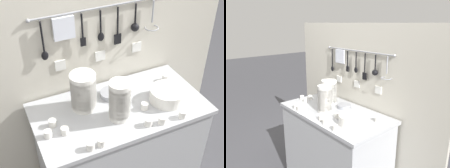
% 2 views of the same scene
% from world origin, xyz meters
% --- Properties ---
extents(counter, '(1.11, 0.58, 0.91)m').
position_xyz_m(counter, '(0.00, 0.00, 0.45)').
color(counter, '#ADAFB5').
rests_on(counter, ground).
extents(back_wall, '(1.91, 0.11, 1.73)m').
position_xyz_m(back_wall, '(-0.00, 0.33, 0.87)').
color(back_wall, beige).
rests_on(back_wall, ground).
extents(bowl_stack_short_front, '(0.13, 0.13, 0.26)m').
position_xyz_m(bowl_stack_short_front, '(-0.04, -0.08, 1.04)').
color(bowl_stack_short_front, silver).
rests_on(bowl_stack_short_front, counter).
extents(bowl_stack_nested_right, '(0.16, 0.16, 0.25)m').
position_xyz_m(bowl_stack_nested_right, '(-0.20, 0.10, 1.03)').
color(bowl_stack_nested_right, silver).
rests_on(bowl_stack_nested_right, counter).
extents(plate_stack, '(0.23, 0.23, 0.09)m').
position_xyz_m(plate_stack, '(0.31, -0.07, 0.95)').
color(plate_stack, silver).
rests_on(plate_stack, counter).
extents(steel_mixing_bowl, '(0.14, 0.14, 0.03)m').
position_xyz_m(steel_mixing_bowl, '(-0.01, 0.13, 0.92)').
color(steel_mixing_bowl, '#93969E').
rests_on(steel_mixing_bowl, counter).
extents(cup_front_right, '(0.05, 0.05, 0.05)m').
position_xyz_m(cup_front_right, '(0.30, -0.25, 0.93)').
color(cup_front_right, silver).
rests_on(cup_front_right, counter).
extents(cup_by_caddy, '(0.05, 0.05, 0.05)m').
position_xyz_m(cup_by_caddy, '(-0.48, -0.06, 0.93)').
color(cup_by_caddy, silver).
rests_on(cup_by_caddy, counter).
extents(cup_edge_far, '(0.05, 0.05, 0.05)m').
position_xyz_m(cup_edge_far, '(0.08, -0.22, 0.93)').
color(cup_edge_far, silver).
rests_on(cup_edge_far, counter).
extents(cup_front_left, '(0.05, 0.05, 0.05)m').
position_xyz_m(cup_front_left, '(-0.30, -0.25, 0.93)').
color(cup_front_left, silver).
rests_on(cup_front_left, counter).
extents(cup_back_right, '(0.05, 0.05, 0.05)m').
position_xyz_m(cup_back_right, '(0.16, -0.24, 0.93)').
color(cup_back_right, silver).
rests_on(cup_back_right, counter).
extents(cup_beside_plates, '(0.05, 0.05, 0.05)m').
position_xyz_m(cup_beside_plates, '(-0.43, 0.02, 0.93)').
color(cup_beside_plates, silver).
rests_on(cup_beside_plates, counter).
extents(cup_centre, '(0.05, 0.05, 0.05)m').
position_xyz_m(cup_centre, '(-0.23, -0.25, 0.93)').
color(cup_centre, silver).
rests_on(cup_centre, counter).
extents(cup_back_left, '(0.05, 0.05, 0.05)m').
position_xyz_m(cup_back_left, '(0.42, 0.13, 0.93)').
color(cup_back_left, silver).
rests_on(cup_back_left, counter).
extents(cup_mid_row, '(0.05, 0.05, 0.05)m').
position_xyz_m(cup_mid_row, '(0.13, -0.08, 0.93)').
color(cup_mid_row, silver).
rests_on(cup_mid_row, counter).
extents(cup_edge_near, '(0.05, 0.05, 0.05)m').
position_xyz_m(cup_edge_near, '(-0.39, -0.08, 0.93)').
color(cup_edge_near, silver).
rests_on(cup_edge_near, counter).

